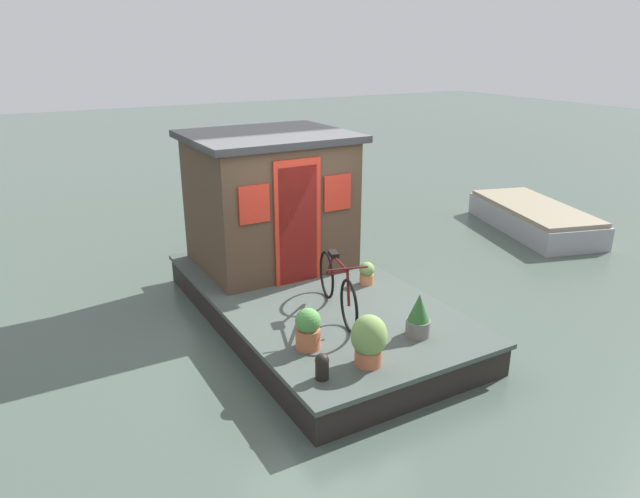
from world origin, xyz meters
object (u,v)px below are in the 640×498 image
potted_plant_rosemary (367,273)px  potted_plant_geranium (308,328)px  potted_plant_thyme (419,316)px  houseboat_cabin (270,199)px  bicycle (337,286)px  mooring_bollard (322,366)px  potted_plant_ivy (369,340)px  dinghy_boat (534,218)px

potted_plant_rosemary → potted_plant_geranium: bearing=126.9°
potted_plant_thyme → potted_plant_geranium: 1.33m
houseboat_cabin → potted_plant_rosemary: (-1.48, -0.82, -0.86)m
bicycle → mooring_bollard: (-1.26, 0.94, -0.21)m
mooring_bollard → potted_plant_ivy: bearing=-89.5°
houseboat_cabin → mooring_bollard: houseboat_cabin is taller
potted_plant_thyme → mooring_bollard: potted_plant_thyme is taller
bicycle → potted_plant_ivy: bearing=163.9°
mooring_bollard → bicycle: bearing=-36.8°
houseboat_cabin → bicycle: (-2.08, 0.05, -0.66)m
mooring_bollard → dinghy_boat: bearing=-64.3°
houseboat_cabin → bicycle: 2.18m
potted_plant_rosemary → houseboat_cabin: bearing=28.9°
potted_plant_geranium → potted_plant_rosemary: potted_plant_geranium is taller
potted_plant_rosemary → potted_plant_ivy: 2.23m
bicycle → dinghy_boat: size_ratio=0.48×
houseboat_cabin → potted_plant_geranium: houseboat_cabin is taller
bicycle → dinghy_boat: bicycle is taller
bicycle → potted_plant_geranium: 0.99m
houseboat_cabin → potted_plant_ivy: houseboat_cabin is taller
houseboat_cabin → bicycle: houseboat_cabin is taller
bicycle → potted_plant_thyme: size_ratio=3.04×
dinghy_boat → potted_plant_ivy: bearing=117.6°
bicycle → mooring_bollard: 1.59m
potted_plant_thyme → dinghy_boat: size_ratio=0.16×
bicycle → potted_plant_rosemary: size_ratio=4.91×
potted_plant_rosemary → bicycle: bearing=124.8°
mooring_bollard → dinghy_boat: (3.39, -7.05, -0.33)m
bicycle → potted_plant_geranium: (-0.62, 0.76, -0.12)m
houseboat_cabin → potted_plant_rosemary: bearing=-151.1°
bicycle → dinghy_boat: (2.13, -6.11, -0.54)m
bicycle → houseboat_cabin: bearing=-1.3°
potted_plant_geranium → mooring_bollard: (-0.64, 0.18, -0.09)m
potted_plant_ivy → mooring_bollard: 0.60m
houseboat_cabin → dinghy_boat: 6.18m
houseboat_cabin → potted_plant_ivy: size_ratio=4.10×
potted_plant_ivy → dinghy_boat: 7.31m
potted_plant_ivy → potted_plant_rosemary: bearing=-33.4°
potted_plant_geranium → potted_plant_rosemary: (1.22, -1.62, -0.08)m
potted_plant_geranium → houseboat_cabin: bearing=-16.6°
potted_plant_thyme → dinghy_boat: bearing=-60.7°
potted_plant_geranium → mooring_bollard: 0.67m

